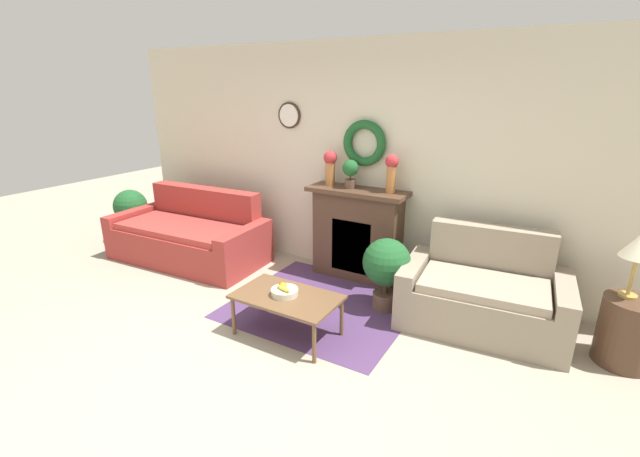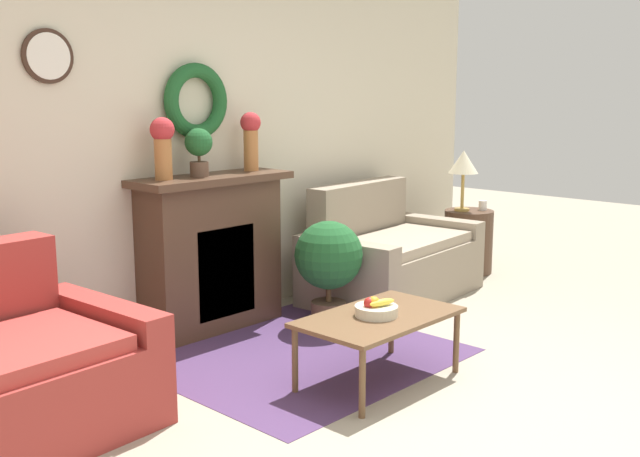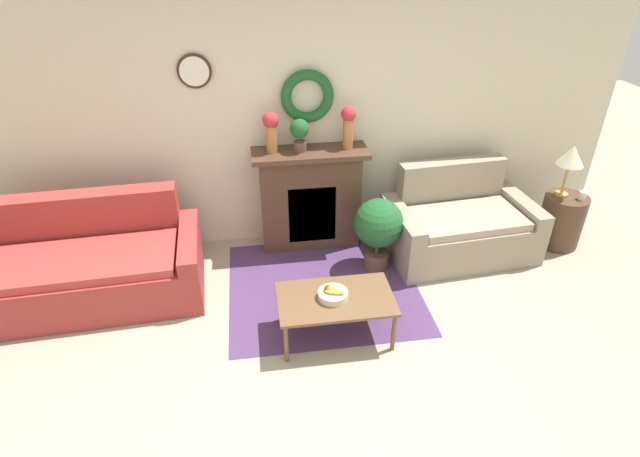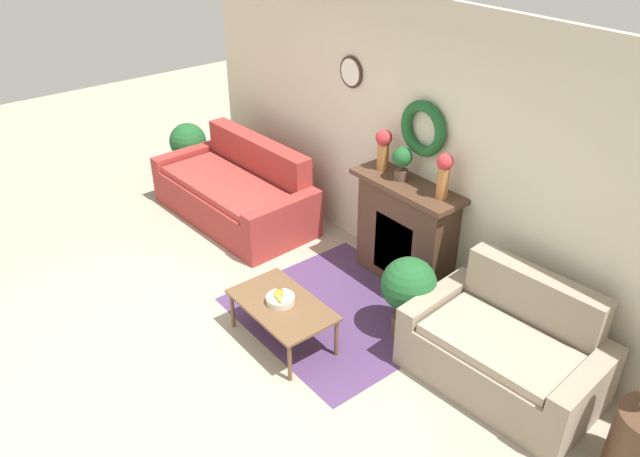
{
  "view_description": "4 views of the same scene",
  "coord_description": "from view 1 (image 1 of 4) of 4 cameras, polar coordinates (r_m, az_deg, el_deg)",
  "views": [
    {
      "loc": [
        2.14,
        -2.03,
        2.2
      ],
      "look_at": [
        0.19,
        1.28,
        0.91
      ],
      "focal_mm": 24.0,
      "sensor_mm": 36.0,
      "label": 1
    },
    {
      "loc": [
        -3.1,
        -1.75,
        1.66
      ],
      "look_at": [
        0.23,
        1.37,
        0.82
      ],
      "focal_mm": 42.0,
      "sensor_mm": 36.0,
      "label": 2
    },
    {
      "loc": [
        -0.47,
        -2.32,
        2.99
      ],
      "look_at": [
        0.06,
        1.27,
        0.79
      ],
      "focal_mm": 28.0,
      "sensor_mm": 36.0,
      "label": 3
    },
    {
      "loc": [
        3.65,
        -1.58,
        3.64
      ],
      "look_at": [
        -0.07,
        1.37,
        0.85
      ],
      "focal_mm": 35.0,
      "sensor_mm": 36.0,
      "label": 4
    }
  ],
  "objects": [
    {
      "name": "ground_plane",
      "position": [
        3.68,
        -13.49,
        -18.85
      ],
      "size": [
        16.0,
        16.0,
        0.0
      ],
      "primitive_type": "plane",
      "color": "#9E937F"
    },
    {
      "name": "fireplace",
      "position": [
        5.05,
        4.95,
        -0.65
      ],
      "size": [
        1.16,
        0.41,
        1.09
      ],
      "color": "#4C3323",
      "rests_on": "ground_plane"
    },
    {
      "name": "wall_back",
      "position": [
        5.07,
        5.15,
        8.85
      ],
      "size": [
        6.8,
        0.17,
        2.7
      ],
      "color": "beige",
      "rests_on": "ground_plane"
    },
    {
      "name": "side_table_by_loveseat",
      "position": [
        4.39,
        35.8,
        -11.13
      ],
      "size": [
        0.44,
        0.44,
        0.58
      ],
      "color": "#4C3323",
      "rests_on": "ground_plane"
    },
    {
      "name": "couch_left",
      "position": [
        5.91,
        -16.92,
        -0.98
      ],
      "size": [
        2.09,
        1.09,
        0.9
      ],
      "rotation": [
        0.0,
        0.0,
        0.05
      ],
      "color": "#9E332D",
      "rests_on": "ground_plane"
    },
    {
      "name": "coffee_table",
      "position": [
        3.94,
        -4.43,
        -9.4
      ],
      "size": [
        0.95,
        0.57,
        0.4
      ],
      "color": "brown",
      "rests_on": "ground_plane"
    },
    {
      "name": "vase_on_mantel_right",
      "position": [
        4.71,
        9.52,
        7.63
      ],
      "size": [
        0.15,
        0.15,
        0.42
      ],
      "color": "#AD6B38",
      "rests_on": "fireplace"
    },
    {
      "name": "vase_on_mantel_left",
      "position": [
        5.02,
        1.37,
        8.45
      ],
      "size": [
        0.16,
        0.16,
        0.4
      ],
      "color": "#AD6B38",
      "rests_on": "fireplace"
    },
    {
      "name": "potted_plant_floor_by_couch",
      "position": [
        6.82,
        -23.89,
        2.32
      ],
      "size": [
        0.47,
        0.47,
        0.78
      ],
      "color": "brown",
      "rests_on": "ground_plane"
    },
    {
      "name": "table_lamp",
      "position": [
        4.16,
        36.85,
        -2.0
      ],
      "size": [
        0.27,
        0.27,
        0.55
      ],
      "color": "#B28E42",
      "rests_on": "side_table_by_loveseat"
    },
    {
      "name": "floor_rug",
      "position": [
        4.6,
        0.43,
        -10.07
      ],
      "size": [
        1.8,
        1.67,
        0.01
      ],
      "color": "#4C335B",
      "rests_on": "ground_plane"
    },
    {
      "name": "fruit_bowl",
      "position": [
        3.91,
        -4.78,
        -8.28
      ],
      "size": [
        0.25,
        0.25,
        0.12
      ],
      "color": "beige",
      "rests_on": "coffee_table"
    },
    {
      "name": "potted_plant_on_mantel",
      "position": [
        4.89,
        4.08,
        7.64
      ],
      "size": [
        0.19,
        0.19,
        0.32
      ],
      "color": "brown",
      "rests_on": "fireplace"
    },
    {
      "name": "loveseat_right",
      "position": [
        4.4,
        20.9,
        -8.28
      ],
      "size": [
        1.55,
        1.0,
        0.91
      ],
      "rotation": [
        0.0,
        0.0,
        0.08
      ],
      "color": "gray",
      "rests_on": "ground_plane"
    },
    {
      "name": "potted_plant_floor_by_loveseat",
      "position": [
        4.38,
        8.86,
        -4.92
      ],
      "size": [
        0.49,
        0.49,
        0.76
      ],
      "color": "brown",
      "rests_on": "ground_plane"
    }
  ]
}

